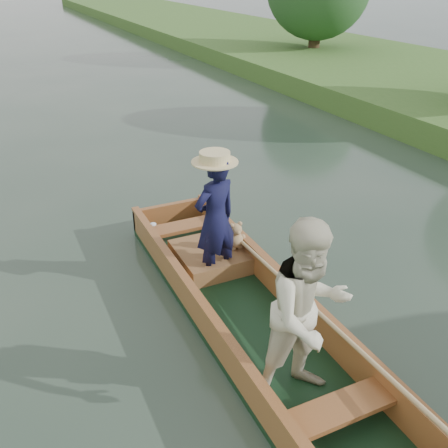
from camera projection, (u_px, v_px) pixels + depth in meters
name	position (u px, v px, depth m)	size (l,w,h in m)	color
ground	(247.00, 324.00, 5.46)	(120.00, 120.00, 0.00)	#283D30
trees_far	(70.00, 3.00, 12.54)	(23.27, 13.22, 4.75)	#47331E
punt	(258.00, 289.00, 5.01)	(1.12, 5.00, 1.80)	black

